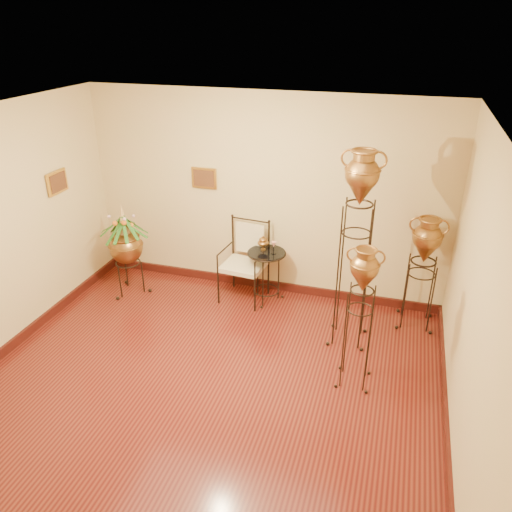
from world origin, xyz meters
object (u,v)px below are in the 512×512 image
(side_table, at_px, (266,275))
(armchair, at_px, (243,263))
(amphora_mid, at_px, (359,318))
(planter_urn, at_px, (126,244))
(amphora_tall, at_px, (355,249))

(side_table, bearing_deg, armchair, -170.25)
(amphora_mid, bearing_deg, planter_urn, 162.59)
(armchair, bearing_deg, planter_urn, -164.34)
(amphora_tall, distance_m, amphora_mid, 0.89)
(side_table, bearing_deg, planter_urn, -169.93)
(planter_urn, relative_size, side_table, 1.45)
(amphora_tall, xyz_separation_m, side_table, (-1.22, 0.61, -0.84))
(amphora_tall, bearing_deg, amphora_mid, -77.70)
(amphora_tall, bearing_deg, armchair, 159.96)
(planter_urn, bearing_deg, armchair, 10.13)
(amphora_tall, relative_size, side_table, 2.54)
(planter_urn, relative_size, armchair, 1.22)
(planter_urn, height_order, side_table, planter_urn)
(amphora_mid, xyz_separation_m, side_table, (-1.39, 1.39, -0.43))
(armchair, relative_size, side_table, 1.19)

